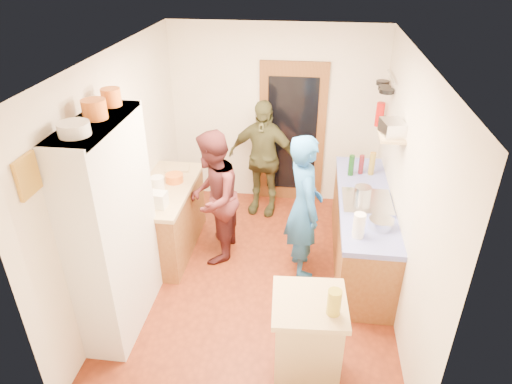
% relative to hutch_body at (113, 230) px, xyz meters
% --- Properties ---
extents(floor, '(3.00, 4.00, 0.02)m').
position_rel_hutch_body_xyz_m(floor, '(1.30, 0.80, -1.11)').
color(floor, maroon).
rests_on(floor, ground).
extents(ceiling, '(3.00, 4.00, 0.02)m').
position_rel_hutch_body_xyz_m(ceiling, '(1.30, 0.80, 1.51)').
color(ceiling, silver).
rests_on(ceiling, ground).
extents(wall_back, '(3.00, 0.02, 2.60)m').
position_rel_hutch_body_xyz_m(wall_back, '(1.30, 2.81, 0.20)').
color(wall_back, silver).
rests_on(wall_back, ground).
extents(wall_front, '(3.00, 0.02, 2.60)m').
position_rel_hutch_body_xyz_m(wall_front, '(1.30, -1.21, 0.20)').
color(wall_front, silver).
rests_on(wall_front, ground).
extents(wall_left, '(0.02, 4.00, 2.60)m').
position_rel_hutch_body_xyz_m(wall_left, '(-0.21, 0.80, 0.20)').
color(wall_left, silver).
rests_on(wall_left, ground).
extents(wall_right, '(0.02, 4.00, 2.60)m').
position_rel_hutch_body_xyz_m(wall_right, '(2.81, 0.80, 0.20)').
color(wall_right, silver).
rests_on(wall_right, ground).
extents(door_frame, '(0.95, 0.06, 2.10)m').
position_rel_hutch_body_xyz_m(door_frame, '(1.55, 2.77, -0.05)').
color(door_frame, brown).
rests_on(door_frame, ground).
extents(door_glass, '(0.70, 0.02, 1.70)m').
position_rel_hutch_body_xyz_m(door_glass, '(1.55, 2.74, -0.05)').
color(door_glass, black).
rests_on(door_glass, door_frame).
extents(hutch_body, '(0.40, 1.20, 2.20)m').
position_rel_hutch_body_xyz_m(hutch_body, '(0.00, 0.00, 0.00)').
color(hutch_body, silver).
rests_on(hutch_body, ground).
extents(hutch_top_shelf, '(0.40, 1.14, 0.04)m').
position_rel_hutch_body_xyz_m(hutch_top_shelf, '(0.00, 0.00, 1.08)').
color(hutch_top_shelf, silver).
rests_on(hutch_top_shelf, hutch_body).
extents(plate_stack, '(0.25, 0.25, 0.10)m').
position_rel_hutch_body_xyz_m(plate_stack, '(0.00, -0.32, 1.15)').
color(plate_stack, white).
rests_on(plate_stack, hutch_top_shelf).
extents(orange_pot_a, '(0.21, 0.21, 0.17)m').
position_rel_hutch_body_xyz_m(orange_pot_a, '(0.00, 0.05, 1.18)').
color(orange_pot_a, orange).
rests_on(orange_pot_a, hutch_top_shelf).
extents(orange_pot_b, '(0.18, 0.18, 0.16)m').
position_rel_hutch_body_xyz_m(orange_pot_b, '(0.00, 0.40, 1.18)').
color(orange_pot_b, orange).
rests_on(orange_pot_b, hutch_top_shelf).
extents(left_counter_base, '(0.60, 1.40, 0.85)m').
position_rel_hutch_body_xyz_m(left_counter_base, '(0.10, 1.25, -0.68)').
color(left_counter_base, brown).
rests_on(left_counter_base, ground).
extents(left_counter_top, '(0.64, 1.44, 0.05)m').
position_rel_hutch_body_xyz_m(left_counter_top, '(0.10, 1.25, -0.23)').
color(left_counter_top, tan).
rests_on(left_counter_top, left_counter_base).
extents(toaster, '(0.25, 0.18, 0.18)m').
position_rel_hutch_body_xyz_m(toaster, '(0.15, 0.80, -0.11)').
color(toaster, white).
rests_on(toaster, left_counter_top).
extents(kettle, '(0.19, 0.19, 0.18)m').
position_rel_hutch_body_xyz_m(kettle, '(0.05, 1.16, -0.11)').
color(kettle, white).
rests_on(kettle, left_counter_top).
extents(orange_bowl, '(0.25, 0.25, 0.10)m').
position_rel_hutch_body_xyz_m(orange_bowl, '(0.18, 1.41, -0.15)').
color(orange_bowl, orange).
rests_on(orange_bowl, left_counter_top).
extents(chopping_board, '(0.33, 0.27, 0.02)m').
position_rel_hutch_body_xyz_m(chopping_board, '(0.12, 1.75, -0.19)').
color(chopping_board, tan).
rests_on(chopping_board, left_counter_top).
extents(right_counter_base, '(0.60, 2.20, 0.84)m').
position_rel_hutch_body_xyz_m(right_counter_base, '(2.50, 1.30, -0.68)').
color(right_counter_base, brown).
rests_on(right_counter_base, ground).
extents(right_counter_top, '(0.62, 2.22, 0.06)m').
position_rel_hutch_body_xyz_m(right_counter_top, '(2.50, 1.30, -0.23)').
color(right_counter_top, '#0510B8').
rests_on(right_counter_top, right_counter_base).
extents(hob, '(0.55, 0.58, 0.04)m').
position_rel_hutch_body_xyz_m(hob, '(2.50, 1.17, -0.18)').
color(hob, silver).
rests_on(hob, right_counter_top).
extents(pot_on_hob, '(0.19, 0.19, 0.12)m').
position_rel_hutch_body_xyz_m(pot_on_hob, '(2.45, 1.25, -0.10)').
color(pot_on_hob, silver).
rests_on(pot_on_hob, hob).
extents(bottle_a, '(0.08, 0.08, 0.27)m').
position_rel_hutch_body_xyz_m(bottle_a, '(2.35, 1.86, -0.06)').
color(bottle_a, '#143F14').
rests_on(bottle_a, right_counter_top).
extents(bottle_b, '(0.08, 0.08, 0.25)m').
position_rel_hutch_body_xyz_m(bottle_b, '(2.48, 1.93, -0.07)').
color(bottle_b, '#591419').
rests_on(bottle_b, right_counter_top).
extents(bottle_c, '(0.09, 0.09, 0.30)m').
position_rel_hutch_body_xyz_m(bottle_c, '(2.61, 1.92, -0.05)').
color(bottle_c, olive).
rests_on(bottle_c, right_counter_top).
extents(paper_towel, '(0.15, 0.15, 0.26)m').
position_rel_hutch_body_xyz_m(paper_towel, '(2.35, 0.48, -0.07)').
color(paper_towel, white).
rests_on(paper_towel, right_counter_top).
extents(mixing_bowl, '(0.33, 0.33, 0.10)m').
position_rel_hutch_body_xyz_m(mixing_bowl, '(2.60, 0.68, -0.15)').
color(mixing_bowl, silver).
rests_on(mixing_bowl, right_counter_top).
extents(island_base, '(0.58, 0.58, 0.86)m').
position_rel_hutch_body_xyz_m(island_base, '(1.89, -0.54, -0.67)').
color(island_base, tan).
rests_on(island_base, ground).
extents(island_top, '(0.66, 0.66, 0.05)m').
position_rel_hutch_body_xyz_m(island_top, '(1.89, -0.54, -0.22)').
color(island_top, tan).
rests_on(island_top, island_base).
extents(cutting_board, '(0.37, 0.30, 0.02)m').
position_rel_hutch_body_xyz_m(cutting_board, '(1.84, -0.49, -0.21)').
color(cutting_board, white).
rests_on(cutting_board, island_top).
extents(oil_jar, '(0.12, 0.12, 0.23)m').
position_rel_hutch_body_xyz_m(oil_jar, '(2.08, -0.65, -0.08)').
color(oil_jar, '#AD9E2D').
rests_on(oil_jar, island_top).
extents(pan_rail, '(0.02, 0.65, 0.02)m').
position_rel_hutch_body_xyz_m(pan_rail, '(2.76, 2.33, 0.95)').
color(pan_rail, silver).
rests_on(pan_rail, wall_right).
extents(pan_hang_a, '(0.18, 0.18, 0.05)m').
position_rel_hutch_body_xyz_m(pan_hang_a, '(2.70, 2.15, 0.82)').
color(pan_hang_a, black).
rests_on(pan_hang_a, pan_rail).
extents(pan_hang_b, '(0.16, 0.16, 0.05)m').
position_rel_hutch_body_xyz_m(pan_hang_b, '(2.70, 2.35, 0.80)').
color(pan_hang_b, black).
rests_on(pan_hang_b, pan_rail).
extents(pan_hang_c, '(0.17, 0.17, 0.05)m').
position_rel_hutch_body_xyz_m(pan_hang_c, '(2.70, 2.55, 0.81)').
color(pan_hang_c, black).
rests_on(pan_hang_c, pan_rail).
extents(wall_shelf, '(0.26, 0.42, 0.03)m').
position_rel_hutch_body_xyz_m(wall_shelf, '(2.67, 1.25, 0.60)').
color(wall_shelf, tan).
rests_on(wall_shelf, wall_right).
extents(radio, '(0.27, 0.34, 0.15)m').
position_rel_hutch_body_xyz_m(radio, '(2.67, 1.25, 0.69)').
color(radio, silver).
rests_on(radio, wall_shelf).
extents(ext_bracket, '(0.06, 0.10, 0.04)m').
position_rel_hutch_body_xyz_m(ext_bracket, '(2.77, 2.50, 0.35)').
color(ext_bracket, black).
rests_on(ext_bracket, wall_right).
extents(fire_extinguisher, '(0.11, 0.11, 0.32)m').
position_rel_hutch_body_xyz_m(fire_extinguisher, '(2.71, 2.50, 0.40)').
color(fire_extinguisher, red).
rests_on(fire_extinguisher, wall_right).
extents(picture_frame, '(0.03, 0.25, 0.30)m').
position_rel_hutch_body_xyz_m(picture_frame, '(-0.18, -0.75, 0.95)').
color(picture_frame, gold).
rests_on(picture_frame, wall_left).
extents(person_hob, '(0.58, 0.73, 1.75)m').
position_rel_hutch_body_xyz_m(person_hob, '(1.83, 1.02, -0.23)').
color(person_hob, '#225DA4').
rests_on(person_hob, ground).
extents(person_left, '(0.64, 0.82, 1.67)m').
position_rel_hutch_body_xyz_m(person_left, '(0.74, 1.22, -0.27)').
color(person_left, '#491C1E').
rests_on(person_left, ground).
extents(person_back, '(1.04, 0.59, 1.68)m').
position_rel_hutch_body_xyz_m(person_back, '(1.18, 2.34, -0.26)').
color(person_back, '#3D3D21').
rests_on(person_back, ground).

